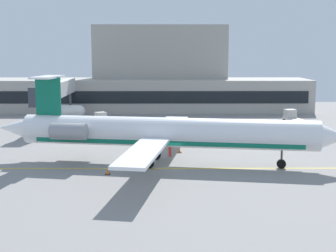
# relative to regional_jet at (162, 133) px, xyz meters

# --- Properties ---
(ground) EXTENTS (120.00, 120.00, 0.11)m
(ground) POSITION_rel_regional_jet_xyz_m (0.66, -1.16, -3.32)
(ground) COLOR gray
(terminal_building) EXTENTS (66.01, 12.13, 16.24)m
(terminal_building) POSITION_rel_regional_jet_xyz_m (-3.86, 45.15, 2.30)
(terminal_building) COLOR #ADA89E
(terminal_building) RESTS_ON ground
(jet_bridge_west) EXTENTS (2.40, 23.56, 6.63)m
(jet_bridge_west) POSITION_rel_regional_jet_xyz_m (-16.61, 26.29, 1.98)
(jet_bridge_west) COLOR silver
(jet_bridge_west) RESTS_ON ground
(regional_jet) EXTENTS (35.90, 27.62, 8.87)m
(regional_jet) POSITION_rel_regional_jet_xyz_m (0.00, 0.00, 0.00)
(regional_jet) COLOR white
(regional_jet) RESTS_ON ground
(baggage_tug) EXTENTS (2.86, 4.05, 2.22)m
(baggage_tug) POSITION_rel_regional_jet_xyz_m (20.32, 26.89, -2.26)
(baggage_tug) COLOR silver
(baggage_tug) RESTS_ON ground
(pushback_tractor) EXTENTS (3.26, 3.62, 2.00)m
(pushback_tractor) POSITION_rel_regional_jet_xyz_m (-9.45, 25.48, -2.36)
(pushback_tractor) COLOR silver
(pushback_tractor) RESTS_ON ground
(belt_loader) EXTENTS (3.49, 2.29, 2.22)m
(belt_loader) POSITION_rel_regional_jet_xyz_m (0.04, 12.04, -2.27)
(belt_loader) COLOR #E5B20C
(belt_loader) RESTS_ON ground
(fuel_tank) EXTENTS (7.24, 2.23, 2.34)m
(fuel_tank) POSITION_rel_regional_jet_xyz_m (-16.82, 32.57, -1.95)
(fuel_tank) COLOR white
(fuel_tank) RESTS_ON ground
(safety_cone_alpha) EXTENTS (0.47, 0.47, 0.55)m
(safety_cone_alpha) POSITION_rel_regional_jet_xyz_m (1.92, 5.42, -3.02)
(safety_cone_alpha) COLOR orange
(safety_cone_alpha) RESTS_ON ground
(safety_cone_bravo) EXTENTS (0.47, 0.47, 0.55)m
(safety_cone_bravo) POSITION_rel_regional_jet_xyz_m (-5.13, -4.15, -3.02)
(safety_cone_bravo) COLOR orange
(safety_cone_bravo) RESTS_ON ground
(safety_cone_charlie) EXTENTS (0.47, 0.47, 0.55)m
(safety_cone_charlie) POSITION_rel_regional_jet_xyz_m (10.56, 8.28, -3.02)
(safety_cone_charlie) COLOR orange
(safety_cone_charlie) RESTS_ON ground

